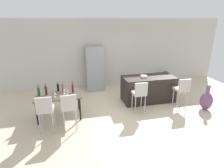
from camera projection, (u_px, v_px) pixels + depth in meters
ground_plane at (135, 111)px, 6.13m from camera, size 10.00×10.00×0.00m
back_wall at (115, 53)px, 8.16m from camera, size 10.00×0.12×2.90m
kitchen_island at (148, 89)px, 6.75m from camera, size 1.85×0.86×0.92m
bar_chair_left at (140, 92)px, 5.78m from camera, size 0.41×0.41×1.05m
bar_chair_middle at (182, 88)px, 6.11m from camera, size 0.40×0.40×1.05m
dining_table at (58, 97)px, 5.52m from camera, size 1.33×0.79×0.74m
dining_chair_near at (45, 108)px, 4.75m from camera, size 0.42×0.42×1.05m
dining_chair_far at (69, 106)px, 4.88m from camera, size 0.42×0.42×1.05m
wine_bottle_near at (46, 90)px, 5.46m from camera, size 0.07×0.07×0.34m
wine_bottle_corner at (39, 91)px, 5.39m from camera, size 0.08×0.08×0.33m
wine_bottle_middle at (58, 88)px, 5.75m from camera, size 0.07×0.07×0.27m
wine_bottle_far at (73, 88)px, 5.63m from camera, size 0.06×0.06×0.34m
wine_bottle_end at (63, 88)px, 5.69m from camera, size 0.06×0.06×0.34m
wine_glass_left at (64, 90)px, 5.53m from camera, size 0.07×0.07×0.17m
wine_glass_right at (55, 93)px, 5.29m from camera, size 0.07×0.07×0.17m
wine_glass_inner at (67, 91)px, 5.46m from camera, size 0.07×0.07×0.17m
refrigerator at (95, 68)px, 7.72m from camera, size 0.72×0.68×1.84m
fruit_bowl at (144, 76)px, 6.51m from camera, size 0.22×0.22×0.07m
floor_vase at (206, 101)px, 6.12m from camera, size 0.40×0.40×0.86m
potted_plant at (165, 76)px, 8.62m from camera, size 0.39×0.39×0.59m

